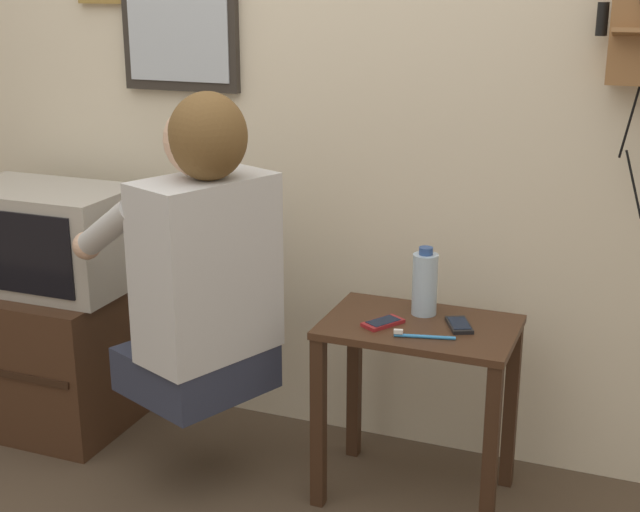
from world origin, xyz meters
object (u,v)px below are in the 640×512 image
(cell_phone_spare, at_px, (459,325))
(toothbrush, at_px, (420,336))
(person, at_px, (201,258))
(television, at_px, (45,238))
(water_bottle, at_px, (425,283))
(cell_phone_held, at_px, (383,323))

(cell_phone_spare, xyz_separation_m, toothbrush, (-0.08, -0.12, 0.00))
(person, distance_m, television, 0.76)
(water_bottle, bearing_deg, person, -155.61)
(person, bearing_deg, water_bottle, -42.74)
(toothbrush, bearing_deg, person, 84.44)
(television, bearing_deg, water_bottle, 2.91)
(person, xyz_separation_m, cell_phone_held, (0.52, 0.14, -0.18))
(television, height_order, water_bottle, television)
(television, xyz_separation_m, cell_phone_spare, (1.46, 0.00, -0.11))
(cell_phone_spare, distance_m, water_bottle, 0.17)
(cell_phone_spare, bearing_deg, toothbrush, -149.10)
(cell_phone_held, xyz_separation_m, water_bottle, (0.09, 0.13, 0.09))
(person, distance_m, water_bottle, 0.67)
(person, relative_size, television, 1.55)
(television, xyz_separation_m, cell_phone_held, (1.24, -0.06, -0.11))
(cell_phone_held, height_order, toothbrush, toothbrush)
(person, distance_m, cell_phone_spare, 0.78)
(cell_phone_held, distance_m, water_bottle, 0.18)
(television, distance_m, water_bottle, 1.33)
(cell_phone_held, relative_size, water_bottle, 0.65)
(cell_phone_held, relative_size, toothbrush, 0.79)
(cell_phone_held, bearing_deg, water_bottle, 86.95)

